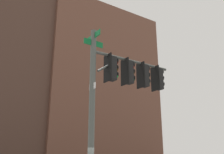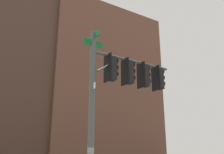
{
  "view_description": "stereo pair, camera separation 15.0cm",
  "coord_description": "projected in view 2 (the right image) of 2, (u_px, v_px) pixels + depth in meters",
  "views": [
    {
      "loc": [
        4.97,
        8.31,
        2.19
      ],
      "look_at": [
        -0.4,
        0.12,
        5.28
      ],
      "focal_mm": 40.58,
      "sensor_mm": 36.0,
      "label": 1
    },
    {
      "loc": [
        4.84,
        8.39,
        2.19
      ],
      "look_at": [
        -0.4,
        0.12,
        5.28
      ],
      "focal_mm": 40.58,
      "sensor_mm": 36.0,
      "label": 2
    }
  ],
  "objects": [
    {
      "name": "building_brick_nearside",
      "position": [
        8.0,
        49.0,
        41.22
      ],
      "size": [
        18.42,
        15.2,
        37.8
      ],
      "primitive_type": "cube",
      "color": "#4C3328",
      "rests_on": "ground_plane"
    },
    {
      "name": "building_brick_midblock",
      "position": [
        92.0,
        91.0,
        47.99
      ],
      "size": [
        20.56,
        16.92,
        28.09
      ],
      "primitive_type": "cube",
      "color": "brown",
      "rests_on": "ground_plane"
    },
    {
      "name": "signal_pole_assembly",
      "position": [
        123.0,
        86.0,
        10.46
      ],
      "size": [
        4.45,
        1.02,
        7.11
      ],
      "rotation": [
        0.0,
        0.0,
        3.15
      ],
      "color": "#4C514C",
      "rests_on": "ground_plane"
    },
    {
      "name": "building_glass_tower",
      "position": [
        39.0,
        25.0,
        69.87
      ],
      "size": [
        23.89,
        25.28,
        74.07
      ],
      "primitive_type": "cube",
      "color": "#7A99B2",
      "rests_on": "ground_plane"
    }
  ]
}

